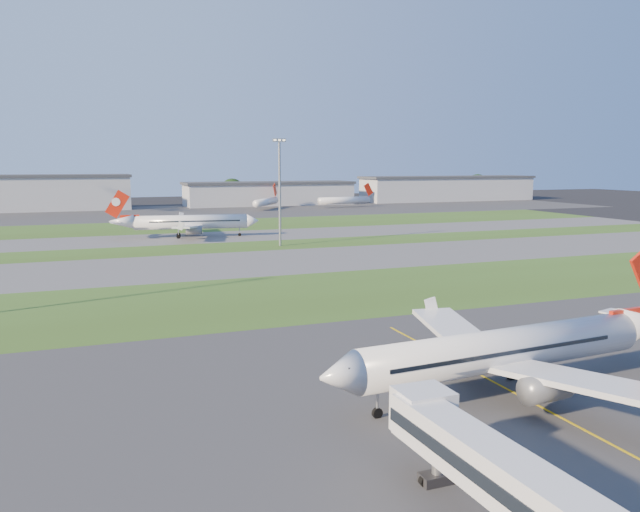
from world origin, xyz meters
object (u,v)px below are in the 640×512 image
airliner_taxiing (190,222)px  mini_jet_far (345,200)px  airliner_parked (506,350)px  mini_jet_near (266,202)px  light_mast_centre (280,185)px

airliner_taxiing → mini_jet_far: size_ratio=1.30×
airliner_parked → airliner_taxiing: airliner_taxiing is taller
airliner_taxiing → mini_jet_near: (48.23, 93.98, -0.80)m
mini_jet_far → mini_jet_near: bearing=170.6°
airliner_parked → airliner_taxiing: bearing=89.1°
airliner_parked → mini_jet_far: (78.15, 219.42, -0.62)m
mini_jet_near → light_mast_centre: bearing=-159.9°
light_mast_centre → airliner_parked: bearing=-96.1°
mini_jet_near → mini_jet_far: size_ratio=0.86×
airliner_parked → mini_jet_near: airliner_parked is taller
mini_jet_near → light_mast_centre: (-30.67, -119.84, 11.53)m
airliner_taxiing → light_mast_centre: 33.04m
airliner_parked → light_mast_centre: 102.28m
airliner_parked → mini_jet_near: 224.82m
airliner_parked → light_mast_centre: bearing=79.9°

